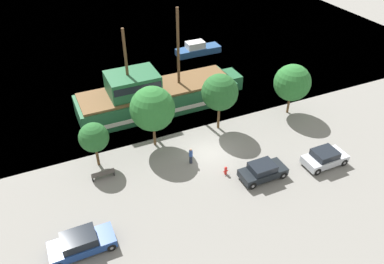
# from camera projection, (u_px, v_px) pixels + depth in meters

# --- Properties ---
(ground_plane) EXTENTS (160.00, 160.00, 0.00)m
(ground_plane) POSITION_uv_depth(u_px,v_px,m) (209.00, 152.00, 33.87)
(ground_plane) COLOR gray
(water_surface) EXTENTS (80.00, 80.00, 0.00)m
(water_surface) POSITION_uv_depth(u_px,v_px,m) (99.00, 10.00, 66.34)
(water_surface) COLOR teal
(water_surface) RESTS_ON ground
(pirate_ship) EXTENTS (17.84, 4.79, 10.42)m
(pirate_ship) POSITION_uv_depth(u_px,v_px,m) (155.00, 95.00, 38.92)
(pirate_ship) COLOR #1E5633
(pirate_ship) RESTS_ON water_surface
(moored_boat_dockside) EXTENTS (6.12, 1.96, 1.77)m
(moored_boat_dockside) POSITION_uv_depth(u_px,v_px,m) (198.00, 49.00, 50.90)
(moored_boat_dockside) COLOR navy
(moored_boat_dockside) RESTS_ON water_surface
(parked_car_curb_front) EXTENTS (3.91, 1.83, 1.44)m
(parked_car_curb_front) POSITION_uv_depth(u_px,v_px,m) (263.00, 171.00, 30.76)
(parked_car_curb_front) COLOR black
(parked_car_curb_front) RESTS_ON ground_plane
(parked_car_curb_mid) EXTENTS (3.83, 1.92, 1.49)m
(parked_car_curb_mid) POSITION_uv_depth(u_px,v_px,m) (325.00, 158.00, 32.11)
(parked_car_curb_mid) COLOR #B7BCC6
(parked_car_curb_mid) RESTS_ON ground_plane
(parked_car_curb_rear) EXTENTS (4.35, 1.92, 1.48)m
(parked_car_curb_rear) POSITION_uv_depth(u_px,v_px,m) (81.00, 243.00, 24.95)
(parked_car_curb_rear) COLOR navy
(parked_car_curb_rear) RESTS_ON ground_plane
(fire_hydrant) EXTENTS (0.42, 0.25, 0.76)m
(fire_hydrant) POSITION_uv_depth(u_px,v_px,m) (226.00, 170.00, 31.29)
(fire_hydrant) COLOR red
(fire_hydrant) RESTS_ON ground_plane
(bench_promenade_east) EXTENTS (1.90, 0.45, 0.85)m
(bench_promenade_east) POSITION_uv_depth(u_px,v_px,m) (103.00, 174.00, 30.86)
(bench_promenade_east) COLOR #4C4742
(bench_promenade_east) RESTS_ON ground_plane
(pedestrian_walking_near) EXTENTS (0.32, 0.32, 1.55)m
(pedestrian_walking_near) POSITION_uv_depth(u_px,v_px,m) (191.00, 156.00, 32.25)
(pedestrian_walking_near) COLOR #232838
(pedestrian_walking_near) RESTS_ON ground_plane
(tree_row_east) EXTENTS (2.50, 2.50, 4.20)m
(tree_row_east) POSITION_uv_depth(u_px,v_px,m) (94.00, 137.00, 30.79)
(tree_row_east) COLOR brown
(tree_row_east) RESTS_ON ground_plane
(tree_row_mideast) EXTENTS (3.99, 3.99, 5.93)m
(tree_row_mideast) POSITION_uv_depth(u_px,v_px,m) (152.00, 109.00, 32.51)
(tree_row_mideast) COLOR brown
(tree_row_mideast) RESTS_ON ground_plane
(tree_row_midwest) EXTENTS (3.46, 3.46, 5.75)m
(tree_row_midwest) POSITION_uv_depth(u_px,v_px,m) (220.00, 92.00, 34.67)
(tree_row_midwest) COLOR brown
(tree_row_midwest) RESTS_ON ground_plane
(tree_row_west) EXTENTS (3.70, 3.70, 5.34)m
(tree_row_west) POSITION_uv_depth(u_px,v_px,m) (292.00, 83.00, 37.27)
(tree_row_west) COLOR brown
(tree_row_west) RESTS_ON ground_plane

